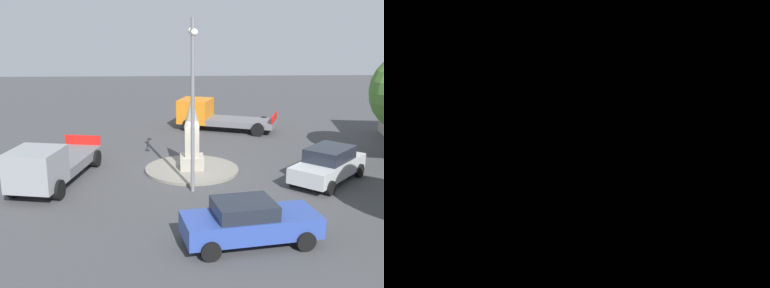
# 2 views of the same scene
# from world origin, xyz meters

# --- Properties ---
(ground_plane) EXTENTS (80.00, 80.00, 0.00)m
(ground_plane) POSITION_xyz_m (0.00, 0.00, 0.00)
(ground_plane) COLOR #424244
(traffic_island) EXTENTS (4.56, 4.56, 0.13)m
(traffic_island) POSITION_xyz_m (0.00, 0.00, 0.07)
(traffic_island) COLOR gray
(traffic_island) RESTS_ON ground
(monument) EXTENTS (1.14, 1.14, 3.57)m
(monument) POSITION_xyz_m (0.00, 0.00, 1.65)
(monument) COLOR #9E9687
(monument) RESTS_ON traffic_island
(streetlamp) EXTENTS (2.90, 0.28, 7.23)m
(streetlamp) POSITION_xyz_m (-2.88, 0.09, 4.38)
(streetlamp) COLOR slate
(streetlamp) RESTS_ON ground
(car_silver_parked_left) EXTENTS (4.44, 4.32, 1.60)m
(car_silver_parked_left) POSITION_xyz_m (-1.85, -6.10, 0.82)
(car_silver_parked_left) COLOR #B7BABF
(car_silver_parked_left) RESTS_ON ground
(car_blue_passing) EXTENTS (2.56, 4.69, 1.51)m
(car_blue_passing) POSITION_xyz_m (-7.83, -1.53, 0.77)
(car_blue_passing) COLOR #2D479E
(car_blue_passing) RESTS_ON ground
(truck_grey_near_island) EXTENTS (6.55, 3.22, 2.02)m
(truck_grey_near_island) POSITION_xyz_m (-2.03, 6.32, 0.98)
(truck_grey_near_island) COLOR gray
(truck_grey_near_island) RESTS_ON ground
(truck_orange_waiting) EXTENTS (4.23, 6.71, 1.98)m
(truck_orange_waiting) POSITION_xyz_m (8.96, -1.76, 0.96)
(truck_orange_waiting) COLOR orange
(truck_orange_waiting) RESTS_ON ground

